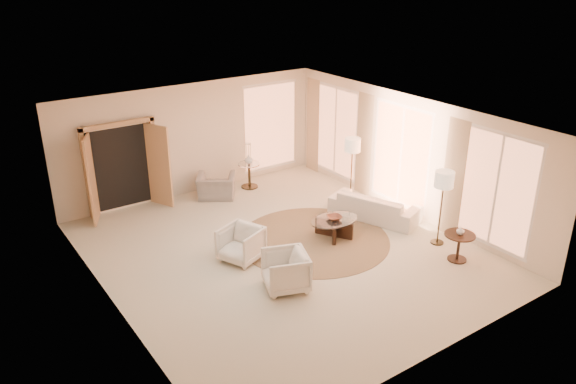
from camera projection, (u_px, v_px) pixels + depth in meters
room at (283, 189)px, 11.04m from camera, size 7.04×8.04×2.83m
windows_right at (404, 157)px, 12.96m from camera, size 0.10×6.40×2.40m
window_back_corner at (271, 127)px, 15.26m from camera, size 1.70×0.10×2.40m
curtains_right at (375, 149)px, 13.63m from camera, size 0.06×5.20×2.60m
french_doors at (123, 169)px, 13.06m from camera, size 1.95×0.66×2.16m
area_rug at (314, 239)px, 12.07m from camera, size 3.88×3.88×0.01m
sofa at (375, 206)px, 12.96m from camera, size 1.50×2.21×0.60m
armchair_left at (241, 242)px, 11.13m from camera, size 0.93×0.96×0.77m
armchair_right at (286, 269)px, 10.17m from camera, size 0.94×0.97×0.79m
accent_chair at (216, 183)px, 14.03m from camera, size 1.11×1.02×0.81m
coffee_table at (334, 226)px, 12.10m from camera, size 1.20×1.20×0.42m
end_table at (459, 242)px, 11.12m from camera, size 0.61×0.61×0.58m
side_table at (249, 173)px, 14.66m from camera, size 0.57×0.57×0.66m
floor_lamp_near at (352, 148)px, 13.54m from camera, size 0.39×0.39×1.60m
floor_lamp_far at (444, 183)px, 11.40m from camera, size 0.39×0.39×1.62m
bowl at (334, 218)px, 12.02m from camera, size 0.39×0.39×0.08m
end_vase at (461, 231)px, 11.01m from camera, size 0.17×0.17×0.17m
side_vase at (249, 159)px, 14.52m from camera, size 0.27×0.27×0.24m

